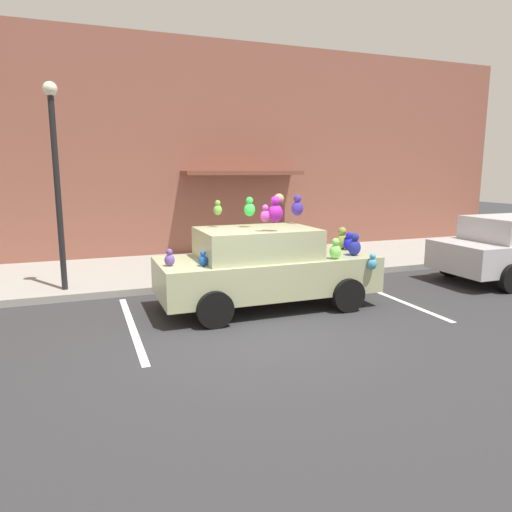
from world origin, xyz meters
The scene contains 9 objects.
ground_plane centered at (0.00, 0.00, 0.00)m, with size 60.00×60.00×0.00m, color #2D2D30.
sidewalk centered at (0.00, 5.00, 0.07)m, with size 24.00×4.00×0.15m, color gray.
storefront_building centered at (0.02, 7.14, 3.19)m, with size 24.00×1.25×6.40m.
parking_stripe_front centered at (3.53, 1.00, 0.00)m, with size 0.12×3.60×0.01m, color silver.
parking_stripe_rear centered at (-1.76, 1.00, 0.00)m, with size 0.12×3.60×0.01m, color silver.
plush_covered_car centered at (0.81, 1.29, 0.81)m, with size 4.17×1.94×2.17m.
teddy_bear_on_sidewalk centered at (1.42, 3.45, 0.42)m, with size 0.31×0.26×0.59m.
street_lamp_post centered at (-2.86, 3.50, 2.69)m, with size 0.28×0.28×4.18m.
pedestrian_near_shopfront centered at (2.16, 3.79, 1.07)m, with size 0.31×0.31×1.91m.
Camera 1 is at (-2.47, -6.87, 2.61)m, focal length 32.77 mm.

